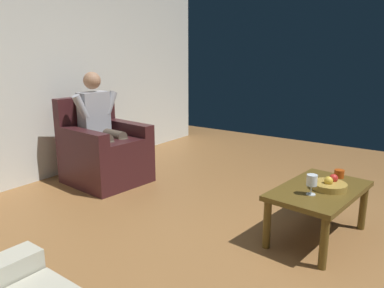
% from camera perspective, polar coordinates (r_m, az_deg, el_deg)
% --- Properties ---
extents(ground_plane, '(7.43, 7.43, 0.00)m').
position_cam_1_polar(ground_plane, '(3.10, 15.27, -15.58)').
color(ground_plane, brown).
extents(wall_back, '(5.87, 0.06, 2.78)m').
position_cam_1_polar(wall_back, '(4.74, -22.45, 11.48)').
color(wall_back, silver).
rests_on(wall_back, ground).
extents(armchair, '(0.85, 0.91, 0.99)m').
position_cam_1_polar(armchair, '(4.53, -13.20, -1.33)').
color(armchair, '#38171A').
rests_on(armchair, ground).
extents(person_seated, '(0.61, 0.57, 1.28)m').
position_cam_1_polar(person_seated, '(4.48, -13.67, 3.01)').
color(person_seated, '#9DA0A7').
rests_on(person_seated, ground).
extents(coffee_table, '(0.98, 0.65, 0.43)m').
position_cam_1_polar(coffee_table, '(3.23, 18.72, -7.48)').
color(coffee_table, brown).
rests_on(coffee_table, ground).
extents(wine_glass_near, '(0.08, 0.08, 0.16)m').
position_cam_1_polar(wine_glass_near, '(3.01, 17.71, -5.42)').
color(wine_glass_near, silver).
rests_on(wine_glass_near, coffee_table).
extents(fruit_bowl, '(0.27, 0.27, 0.11)m').
position_cam_1_polar(fruit_bowl, '(3.21, 20.10, -5.84)').
color(fruit_bowl, olive).
rests_on(fruit_bowl, coffee_table).
extents(candle_jar, '(0.08, 0.08, 0.07)m').
position_cam_1_polar(candle_jar, '(3.51, 21.43, -4.22)').
color(candle_jar, '#B44311').
rests_on(candle_jar, coffee_table).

